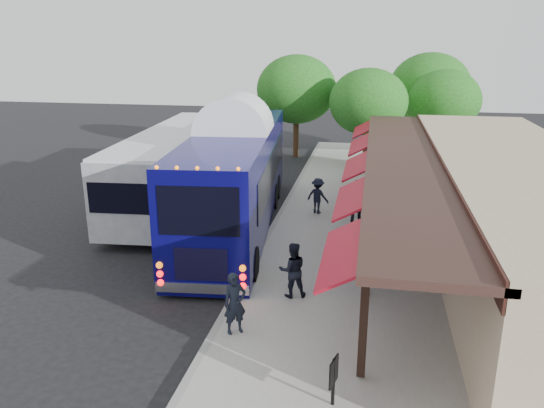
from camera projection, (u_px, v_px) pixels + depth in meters
The scene contains 15 objects.
ground at pixel (238, 289), 16.11m from camera, with size 90.00×90.00×0.00m, color black.
sidewalk at pixel (401, 250), 18.96m from camera, with size 10.00×40.00×0.15m, color #9E9B93.
curb at pixel (266, 240), 19.84m from camera, with size 0.20×40.00×0.16m, color gray.
station_shelter at pixel (508, 208), 17.83m from camera, with size 8.15×20.00×3.60m.
coach_bus at pixel (236, 173), 20.83m from camera, with size 4.05×13.35×4.21m.
city_bus at pixel (175, 164), 24.10m from camera, with size 3.68×12.74×3.38m.
ped_a at pixel (235, 303), 13.23m from camera, with size 0.59×0.39×1.61m, color black.
ped_b at pixel (293, 270), 15.14m from camera, with size 0.80×0.62×1.64m, color black.
ped_c at pixel (357, 204), 20.64m from camera, with size 1.15×0.48×1.97m, color black.
ped_d at pixel (318, 196), 22.53m from camera, with size 0.99×0.57×1.53m, color black.
sign_board at pixel (333, 374), 10.59m from camera, with size 0.16×0.47×1.06m.
tree_left at pixel (368, 102), 30.42m from camera, with size 4.51×4.51×5.78m.
tree_mid at pixel (430, 87), 33.74m from camera, with size 5.12×5.12×6.55m.
tree_right at pixel (444, 101), 32.03m from camera, with size 4.41×4.41×5.65m.
tree_far at pixel (297, 89), 33.29m from camera, with size 5.03×5.03×6.43m.
Camera 1 is at (3.73, -14.18, 7.25)m, focal length 35.00 mm.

